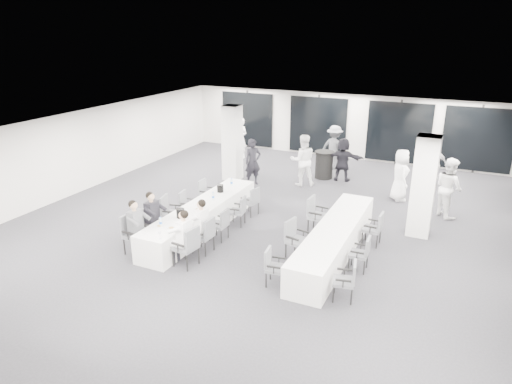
{
  "coord_description": "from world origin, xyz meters",
  "views": [
    {
      "loc": [
        5.02,
        -11.45,
        5.42
      ],
      "look_at": [
        -0.23,
        -0.2,
        0.96
      ],
      "focal_mm": 32.0,
      "sensor_mm": 36.0,
      "label": 1
    }
  ],
  "objects_px": {
    "chair_main_left_near": "(133,231)",
    "chair_main_left_fourth": "(186,203)",
    "standing_guest_b": "(303,157)",
    "standing_guest_h": "(449,184)",
    "chair_side_left_far": "(316,213)",
    "ice_bucket_far": "(220,188)",
    "standing_guest_a": "(253,159)",
    "standing_guest_e": "(401,172)",
    "chair_main_right_second": "(205,233)",
    "chair_side_right_mid": "(362,252)",
    "banquet_table_main": "(202,217)",
    "chair_main_left_mid": "(169,211)",
    "chair_main_left_second": "(150,223)",
    "chair_side_right_near": "(348,278)",
    "chair_main_right_far": "(252,200)",
    "banquet_table_side": "(334,240)",
    "standing_guest_c": "(334,144)",
    "ice_bucket_near": "(180,213)",
    "standing_guest_g": "(241,136)",
    "chair_main_right_fourth": "(239,209)",
    "cocktail_table": "(324,165)",
    "chair_main_right_mid": "(221,223)",
    "chair_main_right_near": "(188,244)",
    "chair_side_left_near": "(273,265)",
    "standing_guest_d": "(435,162)",
    "chair_side_right_far": "(375,227)",
    "chair_side_left_mid": "(295,237)",
    "standing_guest_f": "(343,157)"
  },
  "relations": [
    {
      "from": "standing_guest_c",
      "to": "standing_guest_g",
      "type": "height_order",
      "value": "standing_guest_c"
    },
    {
      "from": "banquet_table_side",
      "to": "chair_main_right_near",
      "type": "xyz_separation_m",
      "value": [
        -2.98,
        -2.12,
        0.21
      ]
    },
    {
      "from": "chair_main_right_mid",
      "to": "cocktail_table",
      "type": "bearing_deg",
      "value": -6.79
    },
    {
      "from": "chair_main_right_fourth",
      "to": "standing_guest_g",
      "type": "relative_size",
      "value": 0.43
    },
    {
      "from": "standing_guest_h",
      "to": "ice_bucket_near",
      "type": "bearing_deg",
      "value": 91.84
    },
    {
      "from": "chair_side_right_mid",
      "to": "chair_side_left_near",
      "type": "bearing_deg",
      "value": 129.83
    },
    {
      "from": "chair_main_right_fourth",
      "to": "chair_side_right_mid",
      "type": "distance_m",
      "value": 3.98
    },
    {
      "from": "chair_side_left_mid",
      "to": "standing_guest_d",
      "type": "xyz_separation_m",
      "value": [
        2.62,
        7.55,
        0.29
      ]
    },
    {
      "from": "chair_main_right_far",
      "to": "standing_guest_a",
      "type": "height_order",
      "value": "standing_guest_a"
    },
    {
      "from": "chair_main_left_near",
      "to": "standing_guest_e",
      "type": "bearing_deg",
      "value": 143.67
    },
    {
      "from": "standing_guest_h",
      "to": "ice_bucket_far",
      "type": "distance_m",
      "value": 6.89
    },
    {
      "from": "standing_guest_b",
      "to": "chair_main_right_mid",
      "type": "bearing_deg",
      "value": 57.26
    },
    {
      "from": "chair_main_left_second",
      "to": "chair_side_right_near",
      "type": "relative_size",
      "value": 1.06
    },
    {
      "from": "chair_main_right_far",
      "to": "standing_guest_g",
      "type": "bearing_deg",
      "value": 42.56
    },
    {
      "from": "chair_side_left_near",
      "to": "chair_main_left_fourth",
      "type": "bearing_deg",
      "value": -129.59
    },
    {
      "from": "chair_side_right_far",
      "to": "ice_bucket_near",
      "type": "height_order",
      "value": "ice_bucket_near"
    },
    {
      "from": "chair_main_left_near",
      "to": "chair_main_left_fourth",
      "type": "bearing_deg",
      "value": -177.59
    },
    {
      "from": "chair_main_right_fourth",
      "to": "standing_guest_h",
      "type": "relative_size",
      "value": 0.42
    },
    {
      "from": "standing_guest_b",
      "to": "standing_guest_d",
      "type": "height_order",
      "value": "standing_guest_b"
    },
    {
      "from": "banquet_table_side",
      "to": "chair_main_left_fourth",
      "type": "bearing_deg",
      "value": 175.92
    },
    {
      "from": "standing_guest_a",
      "to": "ice_bucket_near",
      "type": "bearing_deg",
      "value": -134.67
    },
    {
      "from": "chair_main_right_mid",
      "to": "standing_guest_g",
      "type": "relative_size",
      "value": 0.44
    },
    {
      "from": "banquet_table_main",
      "to": "standing_guest_f",
      "type": "xyz_separation_m",
      "value": [
        2.43,
        6.06,
        0.56
      ]
    },
    {
      "from": "banquet_table_side",
      "to": "standing_guest_c",
      "type": "height_order",
      "value": "standing_guest_c"
    },
    {
      "from": "chair_main_right_far",
      "to": "chair_main_right_fourth",
      "type": "bearing_deg",
      "value": -167.14
    },
    {
      "from": "chair_main_right_near",
      "to": "chair_side_left_far",
      "type": "height_order",
      "value": "chair_side_left_far"
    },
    {
      "from": "standing_guest_a",
      "to": "standing_guest_f",
      "type": "xyz_separation_m",
      "value": [
        2.85,
        1.82,
        -0.03
      ]
    },
    {
      "from": "cocktail_table",
      "to": "chair_main_left_second",
      "type": "relative_size",
      "value": 1.1
    },
    {
      "from": "chair_side_left_far",
      "to": "chair_side_right_near",
      "type": "xyz_separation_m",
      "value": [
        1.67,
        -2.98,
        -0.08
      ]
    },
    {
      "from": "banquet_table_main",
      "to": "chair_main_left_mid",
      "type": "height_order",
      "value": "chair_main_left_mid"
    },
    {
      "from": "chair_main_right_second",
      "to": "chair_side_right_mid",
      "type": "xyz_separation_m",
      "value": [
        3.81,
        0.76,
        -0.05
      ]
    },
    {
      "from": "cocktail_table",
      "to": "chair_main_right_mid",
      "type": "xyz_separation_m",
      "value": [
        -0.89,
        -6.46,
        -0.02
      ]
    },
    {
      "from": "chair_main_right_near",
      "to": "standing_guest_c",
      "type": "bearing_deg",
      "value": 2.07
    },
    {
      "from": "chair_main_right_mid",
      "to": "standing_guest_g",
      "type": "bearing_deg",
      "value": 24.21
    },
    {
      "from": "standing_guest_a",
      "to": "standing_guest_e",
      "type": "bearing_deg",
      "value": -42.18
    },
    {
      "from": "banquet_table_side",
      "to": "chair_main_left_near",
      "type": "xyz_separation_m",
      "value": [
        -4.65,
        -2.09,
        0.21
      ]
    },
    {
      "from": "standing_guest_c",
      "to": "standing_guest_f",
      "type": "distance_m",
      "value": 1.6
    },
    {
      "from": "chair_side_right_far",
      "to": "standing_guest_e",
      "type": "height_order",
      "value": "standing_guest_e"
    },
    {
      "from": "standing_guest_b",
      "to": "standing_guest_h",
      "type": "bearing_deg",
      "value": 141.47
    },
    {
      "from": "chair_side_left_far",
      "to": "ice_bucket_far",
      "type": "xyz_separation_m",
      "value": [
        -3.02,
        -0.02,
        0.27
      ]
    },
    {
      "from": "standing_guest_h",
      "to": "chair_main_right_mid",
      "type": "bearing_deg",
      "value": 92.17
    },
    {
      "from": "chair_main_left_near",
      "to": "chair_side_right_near",
      "type": "relative_size",
      "value": 1.16
    },
    {
      "from": "chair_side_left_near",
      "to": "standing_guest_d",
      "type": "relative_size",
      "value": 0.51
    },
    {
      "from": "chair_main_left_fourth",
      "to": "chair_side_right_far",
      "type": "height_order",
      "value": "chair_side_right_far"
    },
    {
      "from": "chair_main_right_fourth",
      "to": "chair_side_left_near",
      "type": "xyz_separation_m",
      "value": [
        2.16,
        -2.6,
        -0.0
      ]
    },
    {
      "from": "chair_main_left_second",
      "to": "standing_guest_c",
      "type": "relative_size",
      "value": 0.47
    },
    {
      "from": "chair_side_right_far",
      "to": "standing_guest_g",
      "type": "xyz_separation_m",
      "value": [
        -7.12,
        6.28,
        0.48
      ]
    },
    {
      "from": "chair_main_left_second",
      "to": "chair_main_right_near",
      "type": "relative_size",
      "value": 0.92
    },
    {
      "from": "standing_guest_e",
      "to": "standing_guest_g",
      "type": "bearing_deg",
      "value": 46.38
    },
    {
      "from": "banquet_table_main",
      "to": "banquet_table_side",
      "type": "height_order",
      "value": "same"
    }
  ]
}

